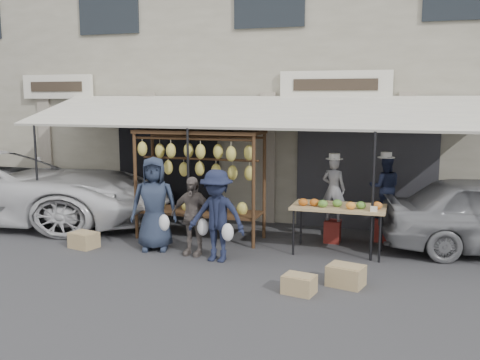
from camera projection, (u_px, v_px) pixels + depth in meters
The scene contains 15 objects.
ground_plane at pixel (217, 266), 9.20m from camera, with size 90.00×90.00×0.00m, color #2D2D30.
shophouse at pixel (296, 69), 14.77m from camera, with size 24.00×6.15×7.30m.
awning at pixel (254, 113), 10.95m from camera, with size 10.00×2.35×2.92m.
banana_rack at pixel (199, 163), 10.77m from camera, with size 2.60×0.90×2.24m.
produce_table at pixel (338, 208), 9.83m from camera, with size 1.70×0.90×1.04m.
vendor_left at pixel (334, 189), 10.58m from camera, with size 0.46×0.31×1.27m, color slate.
vendor_right at pixel (385, 187), 10.67m from camera, with size 0.62×0.48×1.27m, color #191F37.
customer_left at pixel (154, 204), 10.09m from camera, with size 0.87×0.57×1.78m, color #222B3F.
customer_mid at pixel (192, 216), 9.78m from camera, with size 0.86×0.36×1.46m, color #615751.
customer_right at pixel (217, 216), 9.40m from camera, with size 1.06×0.61×1.64m, color #171C33.
stool_left at pixel (332, 231), 10.71m from camera, with size 0.32×0.32×0.44m, color maroon.
stool_right at pixel (383, 230), 10.80m from camera, with size 0.33×0.33×0.47m, color maroon.
crate_near_a at pixel (299, 284), 7.92m from camera, with size 0.46×0.35×0.27m, color tan.
crate_near_b at pixel (346, 276), 8.24m from camera, with size 0.53×0.40×0.32m, color tan.
crate_far at pixel (84, 240), 10.33m from camera, with size 0.50×0.38×0.30m, color tan.
Camera 1 is at (3.02, -8.34, 2.88)m, focal length 40.00 mm.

